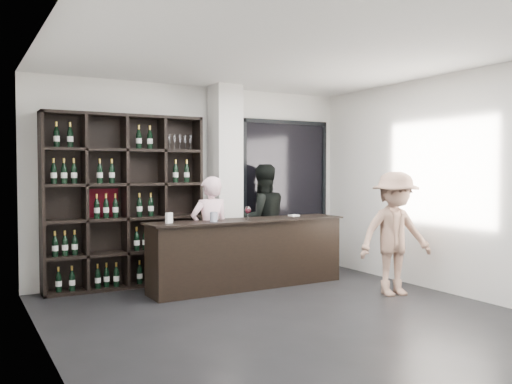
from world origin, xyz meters
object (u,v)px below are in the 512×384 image
taster_black (262,220)px  taster_pink (210,233)px  tasting_counter (248,253)px  customer (395,234)px  wine_shelf (125,201)px

taster_black → taster_pink: bearing=29.8°
tasting_counter → taster_black: 0.96m
taster_pink → customer: 2.48m
tasting_counter → taster_black: taster_black is taller
tasting_counter → customer: size_ratio=1.80×
wine_shelf → taster_pink: (1.00, -0.64, -0.43)m
tasting_counter → taster_pink: taster_pink is taller
wine_shelf → tasting_counter: bearing=-28.5°
customer → taster_pink: bearing=151.7°
wine_shelf → customer: size_ratio=1.49×
wine_shelf → taster_pink: size_ratio=1.55×
tasting_counter → wine_shelf: bearing=150.2°
wine_shelf → tasting_counter: size_ratio=0.83×
taster_pink → customer: (1.95, -1.53, 0.03)m
wine_shelf → taster_black: 2.13m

